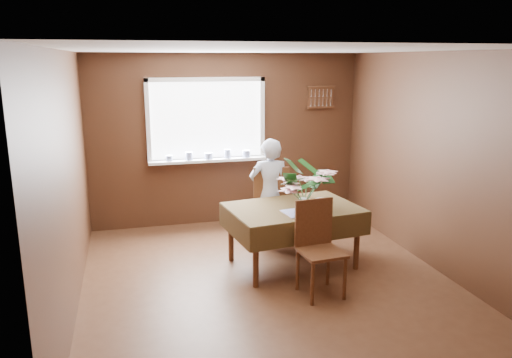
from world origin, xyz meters
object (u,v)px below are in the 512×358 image
object	(u,v)px
chair_far	(270,202)
flower_bouquet	(305,182)
dining_table	(293,214)
seated_woman	(270,193)
chair_near	(318,243)

from	to	relation	value
chair_far	flower_bouquet	distance (m)	1.12
dining_table	seated_woman	bearing A→B (deg)	90.00
dining_table	chair_far	world-z (taller)	chair_far
chair_far	chair_near	world-z (taller)	chair_far
dining_table	flower_bouquet	size ratio (longest dim) A/B	2.54
flower_bouquet	dining_table	bearing A→B (deg)	103.21
dining_table	chair_near	distance (m)	0.75
chair_far	dining_table	bearing A→B (deg)	104.55
chair_near	dining_table	bearing A→B (deg)	86.71
seated_woman	flower_bouquet	world-z (taller)	seated_woman
chair_far	chair_near	xyz separation A→B (m)	(0.08, -1.51, -0.04)
dining_table	flower_bouquet	distance (m)	0.50
dining_table	seated_woman	size ratio (longest dim) A/B	1.12
chair_near	seated_woman	distance (m)	1.44
chair_near	seated_woman	xyz separation A→B (m)	(-0.11, 1.42, 0.18)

